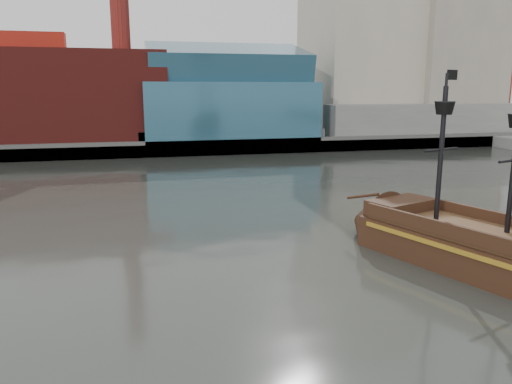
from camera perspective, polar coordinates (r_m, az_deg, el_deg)
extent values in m
plane|color=#242622|center=(23.50, 5.57, -16.23)|extent=(400.00, 400.00, 0.00)
cube|color=slate|center=(112.17, -10.42, 6.49)|extent=(220.00, 60.00, 2.00)
cube|color=#4C4C49|center=(82.87, -9.05, 4.92)|extent=(220.00, 1.00, 2.60)
cube|color=maroon|center=(92.70, -23.65, 9.89)|extent=(42.00, 18.00, 15.00)
cube|color=#2A5970|center=(91.20, -3.26, 9.26)|extent=(30.00, 16.00, 10.00)
cube|color=#BCAF9B|center=(110.98, 11.84, 18.80)|extent=(20.00, 22.00, 46.00)
cube|color=#9D9384|center=(116.02, 21.01, 15.99)|extent=(18.00, 18.00, 38.00)
cube|color=#BCAF9B|center=(130.85, 12.67, 18.99)|extent=(24.00, 20.00, 52.00)
cube|color=slate|center=(101.91, 18.91, 7.79)|extent=(40.00, 6.00, 6.00)
cube|color=#2A5970|center=(91.20, -3.32, 14.29)|extent=(28.00, 14.94, 8.78)
cube|color=slate|center=(132.69, 26.12, 7.37)|extent=(4.00, 4.00, 3.00)
cylinder|color=maroon|center=(132.66, 26.70, 13.61)|extent=(1.40, 1.40, 32.00)
cube|color=slate|center=(146.76, 26.63, 7.63)|extent=(4.00, 4.00, 3.00)
cylinder|color=maroon|center=(146.62, 27.06, 12.11)|extent=(1.40, 1.40, 26.00)
cube|color=maroon|center=(145.52, 26.58, 16.92)|extent=(5.00, 2.50, 2.50)
cube|color=black|center=(34.58, 22.75, -6.57)|extent=(9.62, 14.46, 2.90)
cube|color=#472E1A|center=(34.13, 22.96, -3.99)|extent=(8.66, 13.01, 0.33)
cube|color=black|center=(37.15, 16.21, -1.66)|extent=(5.35, 4.07, 1.11)
cylinder|color=black|center=(33.48, 20.36, 3.82)|extent=(0.40, 0.40, 8.69)
cone|color=black|center=(33.24, 20.74, 8.96)|extent=(1.56, 1.56, 0.78)
cube|color=black|center=(33.63, 21.51, 12.35)|extent=(0.96, 0.36, 0.61)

